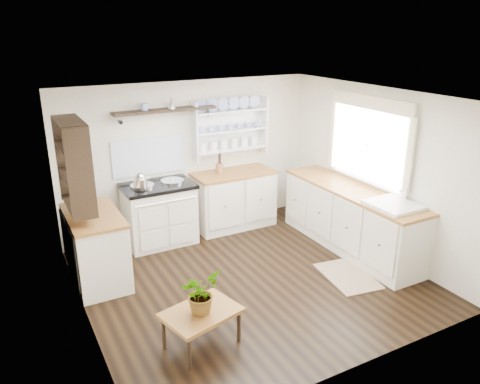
{
  "coord_description": "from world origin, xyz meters",
  "views": [
    {
      "loc": [
        -2.61,
        -4.56,
        3.06
      ],
      "look_at": [
        -0.01,
        0.25,
        1.1
      ],
      "focal_mm": 35.0,
      "sensor_mm": 36.0,
      "label": 1
    }
  ],
  "objects": [
    {
      "name": "aga_cooker",
      "position": [
        -0.64,
        1.57,
        0.46
      ],
      "size": [
        1.02,
        0.71,
        0.94
      ],
      "color": "beige",
      "rests_on": "floor"
    },
    {
      "name": "ceiling",
      "position": [
        0.0,
        0.0,
        2.3
      ],
      "size": [
        4.0,
        3.8,
        0.01
      ],
      "primitive_type": "cube",
      "color": "white",
      "rests_on": "wall_back"
    },
    {
      "name": "floor",
      "position": [
        0.0,
        0.0,
        0.0
      ],
      "size": [
        4.0,
        3.8,
        0.01
      ],
      "primitive_type": "cube",
      "color": "black",
      "rests_on": "ground"
    },
    {
      "name": "potted_plant",
      "position": [
        -1.08,
        -0.91,
        0.61
      ],
      "size": [
        0.5,
        0.48,
        0.42
      ],
      "primitive_type": "imported",
      "rotation": [
        0.0,
        0.0,
        0.57
      ],
      "color": "#3F7233",
      "rests_on": "center_table"
    },
    {
      "name": "center_table",
      "position": [
        -1.08,
        -0.91,
        0.35
      ],
      "size": [
        0.83,
        0.68,
        0.4
      ],
      "rotation": [
        0.0,
        0.0,
        0.25
      ],
      "color": "brown",
      "rests_on": "floor"
    },
    {
      "name": "window",
      "position": [
        1.95,
        0.15,
        1.56
      ],
      "size": [
        0.08,
        1.55,
        1.22
      ],
      "color": "white",
      "rests_on": "wall_right"
    },
    {
      "name": "right_cabinets",
      "position": [
        1.7,
        0.1,
        0.46
      ],
      "size": [
        0.62,
        2.43,
        0.9
      ],
      "color": "silver",
      "rests_on": "floor"
    },
    {
      "name": "left_cabinets",
      "position": [
        -1.7,
        0.9,
        0.46
      ],
      "size": [
        0.62,
        1.13,
        0.9
      ],
      "color": "silver",
      "rests_on": "floor"
    },
    {
      "name": "floor_rug",
      "position": [
        1.13,
        -0.56,
        0.01
      ],
      "size": [
        0.67,
        0.92,
        0.02
      ],
      "primitive_type": "cube",
      "rotation": [
        0.0,
        0.0,
        -0.15
      ],
      "color": "#82694B",
      "rests_on": "floor"
    },
    {
      "name": "back_cabinets",
      "position": [
        0.6,
        1.6,
        0.46
      ],
      "size": [
        1.27,
        0.63,
        0.9
      ],
      "color": "silver",
      "rests_on": "floor"
    },
    {
      "name": "wall_back",
      "position": [
        0.0,
        1.9,
        1.15
      ],
      "size": [
        4.0,
        0.02,
        2.3
      ],
      "primitive_type": "cube",
      "color": "beige",
      "rests_on": "ground"
    },
    {
      "name": "left_shelving",
      "position": [
        -1.84,
        0.9,
        1.55
      ],
      "size": [
        0.28,
        0.8,
        1.05
      ],
      "primitive_type": "cube",
      "color": "black",
      "rests_on": "wall_left"
    },
    {
      "name": "belfast_sink",
      "position": [
        1.7,
        -0.65,
        0.8
      ],
      "size": [
        0.55,
        0.6,
        0.45
      ],
      "color": "white",
      "rests_on": "right_cabinets"
    },
    {
      "name": "high_shelf",
      "position": [
        -0.4,
        1.78,
        1.91
      ],
      "size": [
        1.5,
        0.29,
        0.16
      ],
      "color": "black",
      "rests_on": "wall_back"
    },
    {
      "name": "plate_rack",
      "position": [
        0.65,
        1.86,
        1.56
      ],
      "size": [
        1.2,
        0.22,
        0.9
      ],
      "color": "white",
      "rests_on": "wall_back"
    },
    {
      "name": "utensil_crock",
      "position": [
        0.4,
        1.68,
        0.98
      ],
      "size": [
        0.11,
        0.11,
        0.13
      ],
      "primitive_type": "cylinder",
      "color": "#915D35",
      "rests_on": "back_cabinets"
    },
    {
      "name": "wall_right",
      "position": [
        2.0,
        0.0,
        1.15
      ],
      "size": [
        0.02,
        3.8,
        2.3
      ],
      "primitive_type": "cube",
      "color": "beige",
      "rests_on": "ground"
    },
    {
      "name": "kettle",
      "position": [
        -0.92,
        1.45,
        1.04
      ],
      "size": [
        0.18,
        0.18,
        0.22
      ],
      "primitive_type": null,
      "color": "silver",
      "rests_on": "aga_cooker"
    },
    {
      "name": "wall_left",
      "position": [
        -2.0,
        0.0,
        1.15
      ],
      "size": [
        0.02,
        3.8,
        2.3
      ],
      "primitive_type": "cube",
      "color": "beige",
      "rests_on": "ground"
    }
  ]
}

